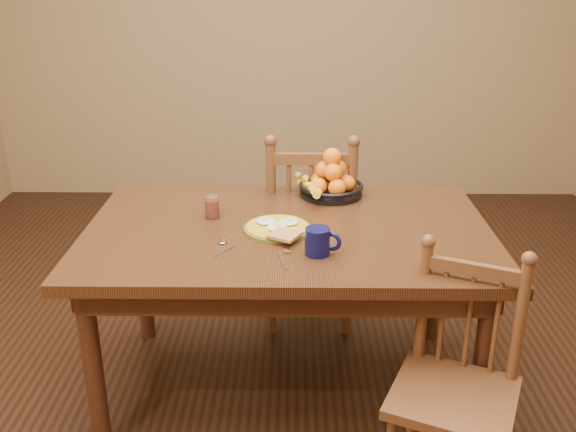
{
  "coord_description": "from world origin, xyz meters",
  "views": [
    {
      "loc": [
        0.03,
        -2.34,
        1.73
      ],
      "look_at": [
        0.0,
        0.0,
        0.8
      ],
      "focal_mm": 40.0,
      "sensor_mm": 36.0,
      "label": 1
    }
  ],
  "objects_px": {
    "chair_far": "(310,234)",
    "chair_near": "(456,386)",
    "breakfast_plate": "(278,228)",
    "coffee_mug": "(319,241)",
    "fruit_bowl": "(330,182)",
    "dining_table": "(288,247)"
  },
  "relations": [
    {
      "from": "chair_far",
      "to": "chair_near",
      "type": "xyz_separation_m",
      "value": [
        0.46,
        -1.13,
        -0.06
      ]
    },
    {
      "from": "breakfast_plate",
      "to": "coffee_mug",
      "type": "xyz_separation_m",
      "value": [
        0.15,
        -0.21,
        0.04
      ]
    },
    {
      "from": "chair_far",
      "to": "fruit_bowl",
      "type": "relative_size",
      "value": 3.07
    },
    {
      "from": "breakfast_plate",
      "to": "coffee_mug",
      "type": "distance_m",
      "value": 0.27
    },
    {
      "from": "chair_near",
      "to": "fruit_bowl",
      "type": "relative_size",
      "value": 2.66
    },
    {
      "from": "chair_far",
      "to": "fruit_bowl",
      "type": "distance_m",
      "value": 0.39
    },
    {
      "from": "dining_table",
      "to": "chair_near",
      "type": "xyz_separation_m",
      "value": [
        0.57,
        -0.57,
        -0.25
      ]
    },
    {
      "from": "chair_far",
      "to": "chair_near",
      "type": "bearing_deg",
      "value": 113.25
    },
    {
      "from": "coffee_mug",
      "to": "fruit_bowl",
      "type": "height_order",
      "value": "fruit_bowl"
    },
    {
      "from": "chair_far",
      "to": "breakfast_plate",
      "type": "height_order",
      "value": "chair_far"
    },
    {
      "from": "dining_table",
      "to": "chair_far",
      "type": "relative_size",
      "value": 1.61
    },
    {
      "from": "coffee_mug",
      "to": "dining_table",
      "type": "bearing_deg",
      "value": 114.77
    },
    {
      "from": "fruit_bowl",
      "to": "dining_table",
      "type": "bearing_deg",
      "value": -115.84
    },
    {
      "from": "chair_far",
      "to": "chair_near",
      "type": "height_order",
      "value": "chair_far"
    },
    {
      "from": "dining_table",
      "to": "breakfast_plate",
      "type": "height_order",
      "value": "breakfast_plate"
    },
    {
      "from": "dining_table",
      "to": "breakfast_plate",
      "type": "distance_m",
      "value": 0.11
    },
    {
      "from": "chair_near",
      "to": "coffee_mug",
      "type": "height_order",
      "value": "chair_near"
    },
    {
      "from": "dining_table",
      "to": "chair_near",
      "type": "relative_size",
      "value": 1.86
    },
    {
      "from": "chair_near",
      "to": "fruit_bowl",
      "type": "xyz_separation_m",
      "value": [
        -0.38,
        0.94,
        0.39
      ]
    },
    {
      "from": "dining_table",
      "to": "chair_far",
      "type": "xyz_separation_m",
      "value": [
        0.1,
        0.56,
        -0.18
      ]
    },
    {
      "from": "breakfast_plate",
      "to": "fruit_bowl",
      "type": "xyz_separation_m",
      "value": [
        0.22,
        0.41,
        0.05
      ]
    },
    {
      "from": "coffee_mug",
      "to": "breakfast_plate",
      "type": "bearing_deg",
      "value": 125.32
    }
  ]
}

